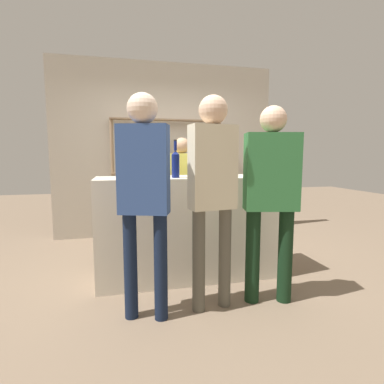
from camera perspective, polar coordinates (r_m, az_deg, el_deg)
name	(u,v)px	position (r m, az deg, el deg)	size (l,w,h in m)	color
ground_plane	(192,275)	(3.43, 0.00, -15.57)	(16.00, 16.00, 0.00)	#7A6651
bar_counter	(192,227)	(3.26, 0.00, -6.67)	(2.00, 0.60, 1.09)	beige
back_wall	(166,150)	(5.04, -4.95, 7.89)	(3.60, 0.12, 2.80)	#B2A899
back_shelf	(168,161)	(4.86, -4.67, 5.85)	(1.78, 0.18, 1.89)	#897056
counter_bottle_0	(150,164)	(3.26, -8.00, 5.25)	(0.08, 0.08, 0.35)	silver
counter_bottle_1	(252,163)	(3.61, 11.36, 5.36)	(0.07, 0.07, 0.35)	#0F1956
counter_bottle_2	(175,163)	(3.03, -3.16, 5.49)	(0.08, 0.08, 0.38)	#0F1956
counter_bottle_3	(197,165)	(3.15, 1.00, 5.20)	(0.09, 0.09, 0.34)	#0F1956
wine_glass	(234,164)	(3.32, 7.97, 5.28)	(0.09, 0.09, 0.17)	silver
cork_jar	(259,169)	(3.48, 12.68, 4.28)	(0.11, 0.11, 0.14)	silver
customer_left	(144,186)	(2.34, -9.13, 1.17)	(0.42, 0.28, 1.78)	#121C33
customer_center	(213,182)	(2.48, 3.94, 1.82)	(0.40, 0.24, 1.80)	#575347
server_behind_counter	(182,187)	(3.95, -1.89, 0.89)	(0.49, 0.33, 1.55)	brown
customer_right	(271,190)	(2.69, 14.82, 0.44)	(0.49, 0.29, 1.73)	black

